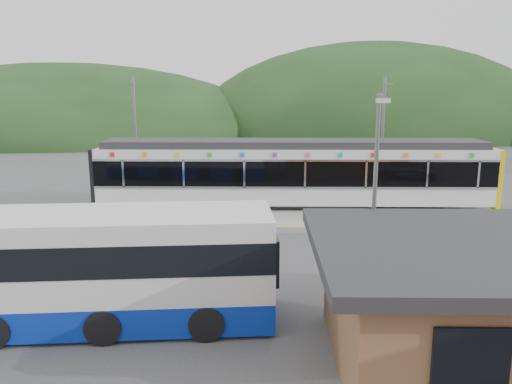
{
  "coord_description": "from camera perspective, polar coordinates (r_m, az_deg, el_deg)",
  "views": [
    {
      "loc": [
        0.26,
        -19.73,
        6.33
      ],
      "look_at": [
        -0.04,
        1.0,
        2.05
      ],
      "focal_mm": 35.0,
      "sensor_mm": 36.0,
      "label": 1
    }
  ],
  "objects": [
    {
      "name": "hills",
      "position": [
        26.48,
        13.75,
        -2.5
      ],
      "size": [
        146.0,
        149.0,
        26.0
      ],
      "color": "#1E3D19",
      "rests_on": "ground"
    },
    {
      "name": "platform",
      "position": [
        23.85,
        0.17,
        -3.35
      ],
      "size": [
        26.0,
        3.2,
        0.3
      ],
      "primitive_type": "cube",
      "color": "#9E9E99",
      "rests_on": "ground"
    },
    {
      "name": "train",
      "position": [
        26.13,
        4.3,
        2.24
      ],
      "size": [
        20.44,
        3.01,
        3.74
      ],
      "color": "black",
      "rests_on": "ground"
    },
    {
      "name": "yellow_line",
      "position": [
        22.55,
        0.13,
        -3.82
      ],
      "size": [
        26.0,
        0.1,
        0.01
      ],
      "primitive_type": "cube",
      "color": "yellow",
      "rests_on": "platform"
    },
    {
      "name": "lamp_post",
      "position": [
        14.21,
        13.56,
        0.75
      ],
      "size": [
        0.37,
        1.11,
        6.23
      ],
      "rotation": [
        0.0,
        0.0,
        -0.12
      ],
      "color": "slate",
      "rests_on": "ground"
    },
    {
      "name": "catenary_mast_west",
      "position": [
        29.33,
        -13.58,
        6.11
      ],
      "size": [
        0.18,
        1.8,
        7.0
      ],
      "color": "slate",
      "rests_on": "ground"
    },
    {
      "name": "bus",
      "position": [
        14.57,
        -21.48,
        -8.53
      ],
      "size": [
        11.58,
        3.62,
        3.11
      ],
      "rotation": [
        0.0,
        0.0,
        0.09
      ],
      "color": "#0B2DB0",
      "rests_on": "ground"
    },
    {
      "name": "catenary_mast_east",
      "position": [
        29.21,
        14.25,
        6.05
      ],
      "size": [
        0.18,
        1.8,
        7.0
      ],
      "color": "slate",
      "rests_on": "ground"
    },
    {
      "name": "ground",
      "position": [
        20.72,
        0.07,
        -6.11
      ],
      "size": [
        120.0,
        120.0,
        0.0
      ],
      "primitive_type": "plane",
      "color": "#4C4C4F",
      "rests_on": "ground"
    }
  ]
}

